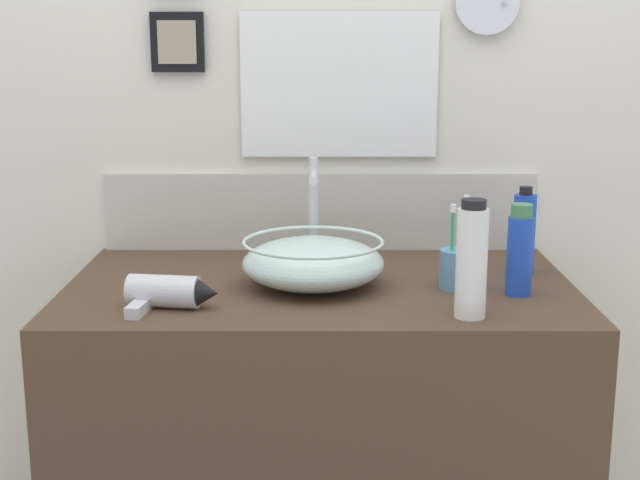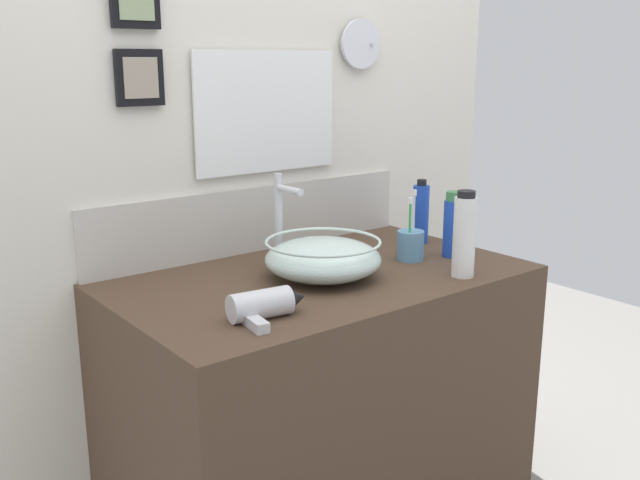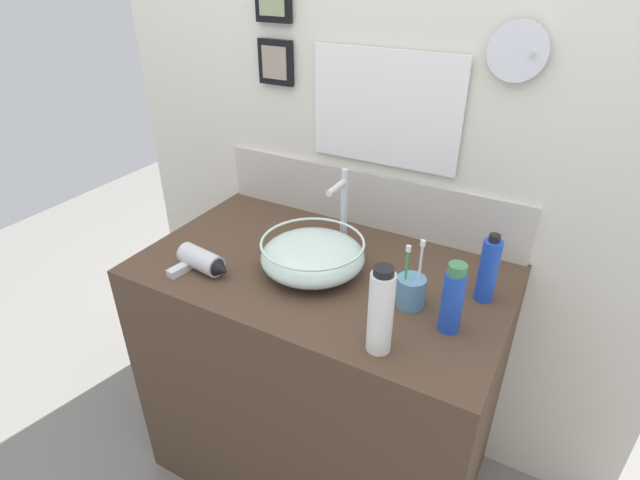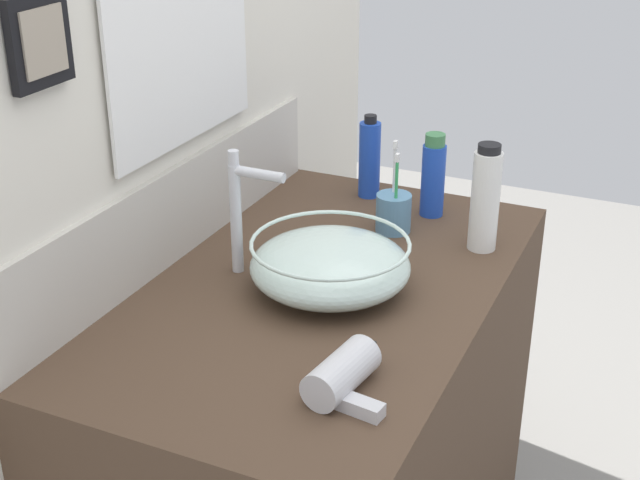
{
  "view_description": "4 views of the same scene",
  "coord_description": "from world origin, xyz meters",
  "px_view_note": "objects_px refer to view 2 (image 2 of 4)",
  "views": [
    {
      "loc": [
        -0.0,
        -1.94,
        1.46
      ],
      "look_at": [
        -0.0,
        0.0,
        1.02
      ],
      "focal_mm": 50.0,
      "sensor_mm": 36.0,
      "label": 1
    },
    {
      "loc": [
        -1.17,
        -1.48,
        1.49
      ],
      "look_at": [
        -0.0,
        0.0,
        1.02
      ],
      "focal_mm": 40.0,
      "sensor_mm": 36.0,
      "label": 2
    },
    {
      "loc": [
        0.63,
        -1.14,
        1.77
      ],
      "look_at": [
        -0.0,
        0.0,
        1.02
      ],
      "focal_mm": 28.0,
      "sensor_mm": 36.0,
      "label": 3
    },
    {
      "loc": [
        -1.44,
        -0.65,
        1.76
      ],
      "look_at": [
        -0.0,
        0.0,
        1.02
      ],
      "focal_mm": 50.0,
      "sensor_mm": 36.0,
      "label": 4
    }
  ],
  "objects_px": {
    "lotion_bottle": "(452,226)",
    "soap_dispenser": "(421,213)",
    "glass_bowl_sink": "(323,258)",
    "shampoo_bottle": "(464,235)",
    "hair_drier": "(266,305)",
    "faucet": "(281,212)",
    "toothbrush_cup": "(410,245)"
  },
  "relations": [
    {
      "from": "glass_bowl_sink",
      "to": "soap_dispenser",
      "type": "distance_m",
      "value": 0.5
    },
    {
      "from": "faucet",
      "to": "shampoo_bottle",
      "type": "relative_size",
      "value": 1.1
    },
    {
      "from": "lotion_bottle",
      "to": "soap_dispenser",
      "type": "relative_size",
      "value": 0.96
    },
    {
      "from": "faucet",
      "to": "glass_bowl_sink",
      "type": "bearing_deg",
      "value": -90.0
    },
    {
      "from": "glass_bowl_sink",
      "to": "lotion_bottle",
      "type": "xyz_separation_m",
      "value": [
        0.44,
        -0.07,
        0.04
      ]
    },
    {
      "from": "shampoo_bottle",
      "to": "soap_dispenser",
      "type": "height_order",
      "value": "shampoo_bottle"
    },
    {
      "from": "glass_bowl_sink",
      "to": "toothbrush_cup",
      "type": "distance_m",
      "value": 0.32
    },
    {
      "from": "glass_bowl_sink",
      "to": "shampoo_bottle",
      "type": "relative_size",
      "value": 1.33
    },
    {
      "from": "lotion_bottle",
      "to": "soap_dispenser",
      "type": "xyz_separation_m",
      "value": [
        0.05,
        0.18,
        0.0
      ]
    },
    {
      "from": "toothbrush_cup",
      "to": "shampoo_bottle",
      "type": "bearing_deg",
      "value": -91.5
    },
    {
      "from": "shampoo_bottle",
      "to": "hair_drier",
      "type": "bearing_deg",
      "value": 174.32
    },
    {
      "from": "soap_dispenser",
      "to": "lotion_bottle",
      "type": "bearing_deg",
      "value": -105.17
    },
    {
      "from": "faucet",
      "to": "soap_dispenser",
      "type": "relative_size",
      "value": 1.27
    },
    {
      "from": "glass_bowl_sink",
      "to": "faucet",
      "type": "height_order",
      "value": "faucet"
    },
    {
      "from": "shampoo_bottle",
      "to": "toothbrush_cup",
      "type": "bearing_deg",
      "value": 88.5
    },
    {
      "from": "faucet",
      "to": "lotion_bottle",
      "type": "distance_m",
      "value": 0.52
    },
    {
      "from": "toothbrush_cup",
      "to": "glass_bowl_sink",
      "type": "bearing_deg",
      "value": 177.29
    },
    {
      "from": "lotion_bottle",
      "to": "hair_drier",
      "type": "bearing_deg",
      "value": -172.59
    },
    {
      "from": "glass_bowl_sink",
      "to": "faucet",
      "type": "bearing_deg",
      "value": 90.0
    },
    {
      "from": "faucet",
      "to": "lotion_bottle",
      "type": "height_order",
      "value": "faucet"
    },
    {
      "from": "shampoo_bottle",
      "to": "lotion_bottle",
      "type": "distance_m",
      "value": 0.2
    },
    {
      "from": "glass_bowl_sink",
      "to": "toothbrush_cup",
      "type": "height_order",
      "value": "toothbrush_cup"
    },
    {
      "from": "faucet",
      "to": "soap_dispenser",
      "type": "distance_m",
      "value": 0.5
    },
    {
      "from": "glass_bowl_sink",
      "to": "toothbrush_cup",
      "type": "bearing_deg",
      "value": -2.71
    },
    {
      "from": "faucet",
      "to": "lotion_bottle",
      "type": "xyz_separation_m",
      "value": [
        0.44,
        -0.26,
        -0.05
      ]
    },
    {
      "from": "glass_bowl_sink",
      "to": "toothbrush_cup",
      "type": "xyz_separation_m",
      "value": [
        0.32,
        -0.02,
        -0.01
      ]
    },
    {
      "from": "hair_drier",
      "to": "shampoo_bottle",
      "type": "xyz_separation_m",
      "value": [
        0.61,
        -0.06,
        0.08
      ]
    },
    {
      "from": "hair_drier",
      "to": "lotion_bottle",
      "type": "distance_m",
      "value": 0.74
    },
    {
      "from": "glass_bowl_sink",
      "to": "hair_drier",
      "type": "xyz_separation_m",
      "value": [
        -0.29,
        -0.16,
        -0.02
      ]
    },
    {
      "from": "hair_drier",
      "to": "soap_dispenser",
      "type": "distance_m",
      "value": 0.83
    },
    {
      "from": "glass_bowl_sink",
      "to": "lotion_bottle",
      "type": "bearing_deg",
      "value": -8.38
    },
    {
      "from": "hair_drier",
      "to": "shampoo_bottle",
      "type": "distance_m",
      "value": 0.62
    }
  ]
}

